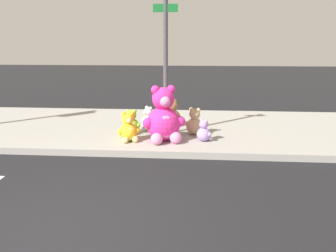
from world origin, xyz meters
name	(u,v)px	position (x,y,z in m)	size (l,w,h in m)	color
ground_plane	(57,236)	(0.00, 0.00, 0.00)	(60.00, 60.00, 0.00)	black
sidewalk	(132,128)	(0.00, 5.20, 0.07)	(28.00, 4.40, 0.15)	#9E9B93
sign_pole	(166,64)	(1.00, 4.40, 1.85)	(0.56, 0.11, 3.20)	#4C4C51
plush_pink_large	(164,119)	(1.00, 3.81, 0.66)	(0.95, 0.90, 1.27)	#F22D93
plush_lavender	(204,132)	(1.92, 3.86, 0.36)	(0.37, 0.37, 0.51)	#B28CD8
plush_white	(148,120)	(0.50, 4.87, 0.39)	(0.43, 0.42, 0.59)	white
plush_lime	(132,124)	(0.15, 4.38, 0.39)	(0.47, 0.41, 0.60)	#8CD133
plush_tan	(195,124)	(1.71, 4.44, 0.42)	(0.49, 0.47, 0.66)	tan
plush_brown	(172,115)	(1.09, 5.26, 0.43)	(0.51, 0.50, 0.71)	olive
plush_yellow	(129,129)	(0.21, 3.72, 0.42)	(0.50, 0.49, 0.68)	yellow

